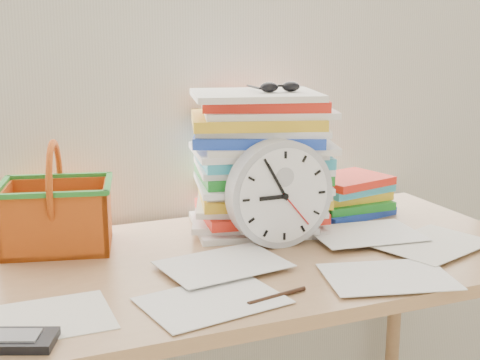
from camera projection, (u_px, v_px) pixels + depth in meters
name	position (u px, v px, depth m)	size (l,w,h in m)	color
curtain	(190.00, 14.00, 1.77)	(2.40, 0.01, 2.50)	beige
desk	(245.00, 285.00, 1.57)	(1.40, 0.70, 0.75)	#A3764C
paper_stack	(261.00, 161.00, 1.72)	(0.36, 0.29, 0.36)	white
clock	(279.00, 193.00, 1.59)	(0.26, 0.26, 0.05)	#AFB1B5
sunglasses	(280.00, 87.00, 1.66)	(0.12, 0.10, 0.03)	black
book_stack	(350.00, 195.00, 1.88)	(0.26, 0.20, 0.11)	white
basket	(56.00, 196.00, 1.57)	(0.26, 0.20, 0.26)	#D55914
pen	(277.00, 296.00, 1.31)	(0.01, 0.01, 0.14)	black
calculator	(7.00, 341.00, 1.12)	(0.16, 0.07, 0.02)	black
scattered_papers	(245.00, 253.00, 1.55)	(1.26, 0.42, 0.02)	white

